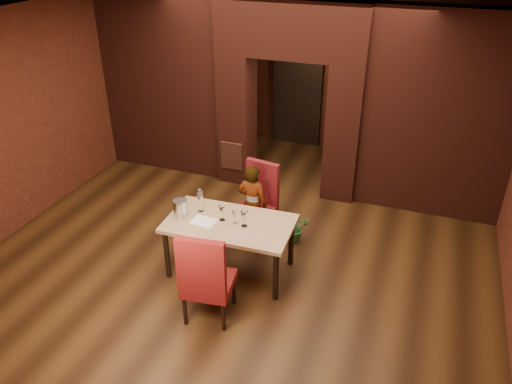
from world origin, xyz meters
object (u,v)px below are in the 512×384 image
chair_near (208,273)px  wine_bucket (180,208)px  wine_glass_b (235,217)px  water_bottle (200,200)px  wine_glass_a (222,213)px  dining_table (230,246)px  chair_far (255,203)px  person_seated (252,204)px  wine_glass_c (244,219)px  potted_plant (294,227)px

chair_near → wine_bucket: chair_near is taller
wine_glass_b → water_bottle: 0.57m
wine_glass_a → wine_glass_b: bearing=-3.4°
dining_table → wine_bucket: (-0.67, -0.07, 0.50)m
chair_far → person_seated: size_ratio=0.94×
chair_far → person_seated: 0.11m
person_seated → chair_far: bearing=-90.5°
person_seated → dining_table: bearing=91.9°
dining_table → wine_glass_c: size_ratio=7.27×
chair_far → potted_plant: 0.69m
chair_far → wine_glass_a: (-0.13, -0.89, 0.31)m
wine_glass_a → wine_glass_c: size_ratio=0.97×
wine_bucket → potted_plant: bearing=39.7°
wine_glass_a → wine_bucket: 0.57m
person_seated → wine_glass_b: size_ratio=6.61×
chair_far → wine_glass_a: chair_far is taller
wine_glass_a → wine_bucket: bearing=-171.4°
wine_glass_a → water_bottle: 0.39m
wine_glass_b → wine_bucket: bearing=-174.4°
wine_glass_b → chair_far: bearing=93.4°
chair_near → wine_glass_a: size_ratio=5.58×
wine_glass_a → dining_table: bearing=-6.6°
wine_bucket → potted_plant: wine_bucket is taller
person_seated → wine_glass_b: person_seated is taller
wine_glass_c → potted_plant: 1.28m
wine_glass_a → wine_glass_b: size_ratio=1.20×
wine_glass_c → water_bottle: size_ratio=0.68×
water_bottle → chair_far: bearing=57.6°
chair_far → wine_glass_b: chair_far is taller
wine_glass_a → wine_bucket: (-0.56, -0.08, 0.00)m
chair_near → potted_plant: 1.98m
wine_glass_b → potted_plant: wine_glass_b is taller
chair_far → potted_plant: chair_far is taller
dining_table → wine_glass_c: wine_glass_c is taller
wine_glass_c → water_bottle: 0.71m
potted_plant → water_bottle: bearing=-141.3°
chair_far → wine_glass_b: (0.05, -0.90, 0.29)m
dining_table → water_bottle: (-0.47, 0.12, 0.56)m
dining_table → chair_near: (0.10, -0.88, 0.23)m
water_bottle → wine_bucket: bearing=-135.2°
person_seated → wine_glass_b: 0.84m
wine_glass_b → potted_plant: bearing=61.7°
chair_near → water_bottle: (-0.57, 1.00, 0.33)m
dining_table → chair_near: 0.91m
dining_table → water_bottle: size_ratio=4.94×
dining_table → chair_far: bearing=86.0°
wine_bucket → water_bottle: bearing=44.8°
chair_near → dining_table: bearing=-91.1°
wine_bucket → wine_glass_a: bearing=8.6°
chair_far → wine_bucket: 1.24m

